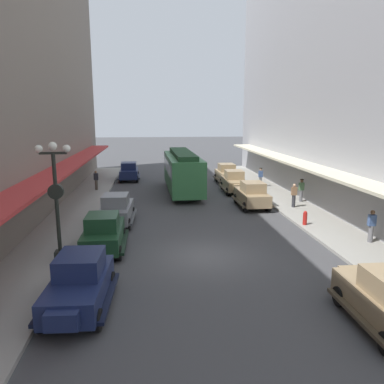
{
  "coord_description": "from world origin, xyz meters",
  "views": [
    {
      "loc": [
        -2.42,
        -16.16,
        6.33
      ],
      "look_at": [
        0.0,
        6.0,
        1.8
      ],
      "focal_mm": 35.04,
      "sensor_mm": 36.0,
      "label": 1
    }
  ],
  "objects": [
    {
      "name": "parked_car_6",
      "position": [
        -4.65,
        21.31,
        0.94
      ],
      "size": [
        2.18,
        4.28,
        1.84
      ],
      "color": "#19234C",
      "rests_on": "ground"
    },
    {
      "name": "parked_car_1",
      "position": [
        4.51,
        14.3,
        0.94
      ],
      "size": [
        2.24,
        4.3,
        1.84
      ],
      "color": "#997F5B",
      "rests_on": "ground"
    },
    {
      "name": "parked_car_3",
      "position": [
        -4.55,
        5.77,
        0.94
      ],
      "size": [
        2.3,
        4.32,
        1.84
      ],
      "color": "slate",
      "rests_on": "ground"
    },
    {
      "name": "fire_hydrant",
      "position": [
        6.35,
        3.9,
        0.56
      ],
      "size": [
        0.24,
        0.24,
        0.82
      ],
      "color": "#B21E19",
      "rests_on": "sidewalk_right"
    },
    {
      "name": "pedestrian_2",
      "position": [
        -7.12,
        15.92,
        0.99
      ],
      "size": [
        0.36,
        0.24,
        1.64
      ],
      "color": "#4C4238",
      "rests_on": "sidewalk_left"
    },
    {
      "name": "parked_car_7",
      "position": [
        -4.75,
        1.21,
        0.94
      ],
      "size": [
        2.14,
        4.26,
        1.84
      ],
      "color": "#193D23",
      "rests_on": "ground"
    },
    {
      "name": "pedestrian_4",
      "position": [
        8.47,
        9.71,
        1.01
      ],
      "size": [
        0.36,
        0.28,
        1.67
      ],
      "color": "slate",
      "rests_on": "sidewalk_right"
    },
    {
      "name": "pedestrian_0",
      "position": [
        8.37,
        0.61,
        0.99
      ],
      "size": [
        0.36,
        0.24,
        1.64
      ],
      "color": "slate",
      "rests_on": "sidewalk_right"
    },
    {
      "name": "pedestrian_3",
      "position": [
        7.22,
        15.86,
        1.01
      ],
      "size": [
        0.36,
        0.28,
        1.67
      ],
      "color": "slate",
      "rests_on": "sidewalk_right"
    },
    {
      "name": "pedestrian_1",
      "position": [
        7.29,
        8.11,
        0.99
      ],
      "size": [
        0.36,
        0.24,
        1.64
      ],
      "color": "#2D2D33",
      "rests_on": "sidewalk_right"
    },
    {
      "name": "ground_plane",
      "position": [
        0.0,
        0.0,
        0.0
      ],
      "size": [
        200.0,
        200.0,
        0.0
      ],
      "primitive_type": "plane",
      "color": "#424244"
    },
    {
      "name": "parked_car_5",
      "position": [
        -4.87,
        -4.27,
        0.94
      ],
      "size": [
        2.3,
        4.32,
        1.84
      ],
      "color": "#19234C",
      "rests_on": "ground"
    },
    {
      "name": "lamp_post_with_clock",
      "position": [
        -6.4,
        -0.38,
        2.99
      ],
      "size": [
        1.42,
        0.44,
        5.16
      ],
      "color": "black",
      "rests_on": "sidewalk_left"
    },
    {
      "name": "streetcar",
      "position": [
        0.16,
        14.7,
        1.9
      ],
      "size": [
        2.72,
        9.65,
        3.46
      ],
      "color": "#33723F",
      "rests_on": "ground"
    },
    {
      "name": "sidewalk_left",
      "position": [
        -7.5,
        0.0,
        0.07
      ],
      "size": [
        3.0,
        60.0,
        0.15
      ],
      "primitive_type": "cube",
      "color": "#99968E",
      "rests_on": "ground"
    },
    {
      "name": "sidewalk_right",
      "position": [
        7.5,
        0.0,
        0.07
      ],
      "size": [
        3.0,
        60.0,
        0.15
      ],
      "primitive_type": "cube",
      "color": "#99968E",
      "rests_on": "ground"
    },
    {
      "name": "parked_car_0",
      "position": [
        4.77,
        18.75,
        0.94
      ],
      "size": [
        2.2,
        4.28,
        1.84
      ],
      "color": "#997F5B",
      "rests_on": "ground"
    },
    {
      "name": "parked_car_2",
      "position": [
        4.58,
        9.0,
        0.94
      ],
      "size": [
        2.16,
        4.27,
        1.84
      ],
      "color": "#997F5B",
      "rests_on": "ground"
    }
  ]
}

